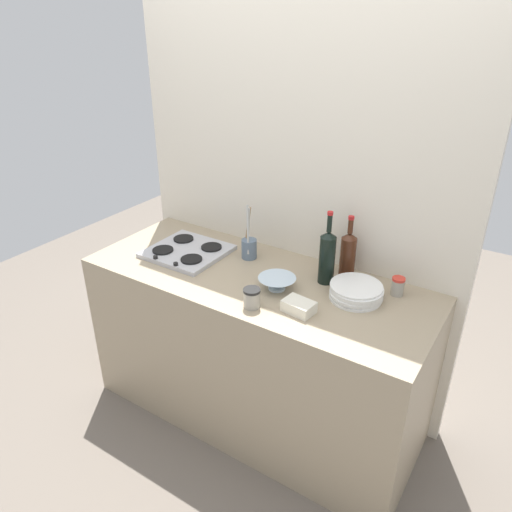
# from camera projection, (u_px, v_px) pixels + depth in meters

# --- Properties ---
(ground_plane) EXTENTS (6.00, 6.00, 0.00)m
(ground_plane) POSITION_uv_depth(u_px,v_px,m) (256.00, 410.00, 2.87)
(ground_plane) COLOR #6B6056
(ground_plane) RESTS_ON ground
(counter_block) EXTENTS (1.80, 0.70, 0.90)m
(counter_block) POSITION_uv_depth(u_px,v_px,m) (256.00, 349.00, 2.67)
(counter_block) COLOR tan
(counter_block) RESTS_ON ground
(backsplash_panel) EXTENTS (1.90, 0.06, 2.43)m
(backsplash_panel) POSITION_uv_depth(u_px,v_px,m) (295.00, 196.00, 2.60)
(backsplash_panel) COLOR beige
(backsplash_panel) RESTS_ON ground
(stovetop_hob) EXTENTS (0.40, 0.38, 0.04)m
(stovetop_hob) POSITION_uv_depth(u_px,v_px,m) (187.00, 251.00, 2.69)
(stovetop_hob) COLOR #B2B2B7
(stovetop_hob) RESTS_ON counter_block
(plate_stack) EXTENTS (0.25, 0.25, 0.07)m
(plate_stack) POSITION_uv_depth(u_px,v_px,m) (356.00, 292.00, 2.27)
(plate_stack) COLOR white
(plate_stack) RESTS_ON counter_block
(wine_bottle_leftmost) EXTENTS (0.08, 0.08, 0.32)m
(wine_bottle_leftmost) POSITION_uv_depth(u_px,v_px,m) (348.00, 253.00, 2.44)
(wine_bottle_leftmost) COLOR #472314
(wine_bottle_leftmost) RESTS_ON counter_block
(wine_bottle_mid_left) EXTENTS (0.08, 0.08, 0.37)m
(wine_bottle_mid_left) POSITION_uv_depth(u_px,v_px,m) (327.00, 256.00, 2.36)
(wine_bottle_mid_left) COLOR black
(wine_bottle_mid_left) RESTS_ON counter_block
(mixing_bowl) EXTENTS (0.18, 0.18, 0.06)m
(mixing_bowl) POSITION_uv_depth(u_px,v_px,m) (277.00, 283.00, 2.35)
(mixing_bowl) COLOR silver
(mixing_bowl) RESTS_ON counter_block
(butter_dish) EXTENTS (0.15, 0.11, 0.05)m
(butter_dish) POSITION_uv_depth(u_px,v_px,m) (299.00, 307.00, 2.17)
(butter_dish) COLOR silver
(butter_dish) RESTS_ON counter_block
(utensil_crock) EXTENTS (0.08, 0.08, 0.31)m
(utensil_crock) POSITION_uv_depth(u_px,v_px,m) (249.00, 247.00, 2.63)
(utensil_crock) COLOR slate
(utensil_crock) RESTS_ON counter_block
(condiment_jar_front) EXTENTS (0.08, 0.08, 0.09)m
(condiment_jar_front) POSITION_uv_depth(u_px,v_px,m) (252.00, 298.00, 2.20)
(condiment_jar_front) COLOR #9E998C
(condiment_jar_front) RESTS_ON counter_block
(condiment_jar_rear) EXTENTS (0.06, 0.06, 0.09)m
(condiment_jar_rear) POSITION_uv_depth(u_px,v_px,m) (398.00, 286.00, 2.29)
(condiment_jar_rear) COLOR #9E998C
(condiment_jar_rear) RESTS_ON counter_block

